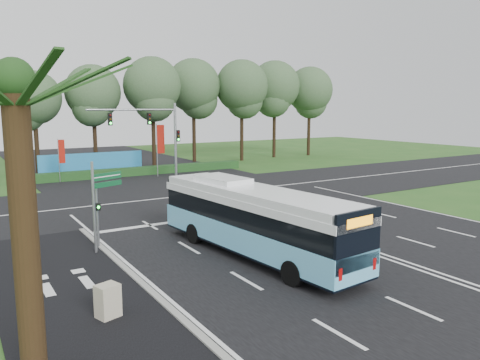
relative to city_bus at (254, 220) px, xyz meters
name	(u,v)px	position (x,y,z in m)	size (l,w,h in m)	color
ground	(298,229)	(4.62, 2.57, -1.67)	(120.00, 120.00, 0.00)	#25521B
road_main	(298,229)	(4.62, 2.57, -1.65)	(20.00, 120.00, 0.04)	black
road_cross	(198,195)	(4.62, 14.57, -1.64)	(120.00, 14.00, 0.05)	black
bike_path	(74,296)	(-7.88, -0.43, -1.64)	(5.00, 18.00, 0.06)	black
kerb_strip	(140,282)	(-5.48, -0.43, -1.61)	(0.25, 18.00, 0.12)	gray
city_bus	(254,220)	(0.00, 0.00, 0.00)	(3.44, 11.71, 3.31)	#61BAE2
pedestrian_signal	(98,215)	(-5.58, 4.76, -0.04)	(0.28, 0.40, 2.99)	gray
street_sign	(100,196)	(-5.57, 4.23, 0.97)	(1.54, 0.68, 4.21)	gray
utility_cabinet	(108,302)	(-7.35, -2.78, -1.11)	(0.67, 0.56, 1.11)	#B2A88F
banner_flag_left	(61,154)	(-2.87, 26.36, 0.89)	(0.58, 0.07, 3.89)	gray
banner_flag_mid	(160,143)	(5.85, 25.01, 1.62)	(0.70, 0.35, 5.08)	gray
palm_tree	(16,113)	(-9.88, -5.43, 4.78)	(3.20, 3.20, 7.65)	#382614
traffic_light_gantry	(157,129)	(4.83, 23.07, 2.99)	(8.41, 0.28, 7.00)	gray
hedge	(141,171)	(4.62, 27.07, -1.27)	(22.00, 1.20, 0.80)	#153A17
blue_hoarding	(92,164)	(0.62, 29.57, -0.57)	(10.00, 0.30, 2.20)	#1F74AC
eucalyptus_row	(174,89)	(11.24, 33.40, 7.01)	(52.95, 8.53, 12.69)	black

